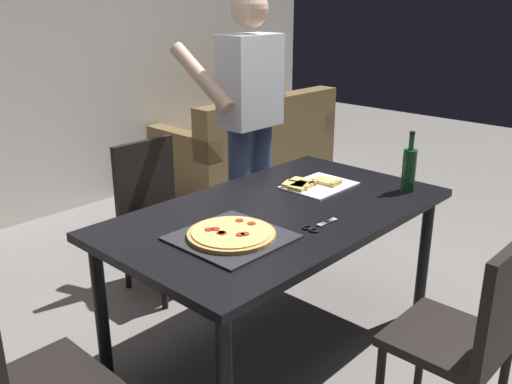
# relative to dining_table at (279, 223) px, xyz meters

# --- Properties ---
(ground_plane) EXTENTS (12.00, 12.00, 0.00)m
(ground_plane) POSITION_rel_dining_table_xyz_m (0.00, 0.00, -0.68)
(ground_plane) COLOR gray
(back_wall) EXTENTS (6.40, 0.10, 2.80)m
(back_wall) POSITION_rel_dining_table_xyz_m (0.00, 2.60, 0.72)
(back_wall) COLOR silver
(back_wall) RESTS_ON ground_plane
(dining_table) EXTENTS (1.68, 0.96, 0.75)m
(dining_table) POSITION_rel_dining_table_xyz_m (0.00, 0.00, 0.00)
(dining_table) COLOR black
(dining_table) RESTS_ON ground_plane
(chair_near_camera) EXTENTS (0.42, 0.42, 0.90)m
(chair_near_camera) POSITION_rel_dining_table_xyz_m (-0.00, -0.97, -0.17)
(chair_near_camera) COLOR black
(chair_near_camera) RESTS_ON ground_plane
(chair_far_side) EXTENTS (0.42, 0.42, 0.90)m
(chair_far_side) POSITION_rel_dining_table_xyz_m (0.00, 0.97, -0.17)
(chair_far_side) COLOR black
(chair_far_side) RESTS_ON ground_plane
(chair_left_end) EXTENTS (0.42, 0.42, 0.90)m
(chair_left_end) POSITION_rel_dining_table_xyz_m (-1.32, 0.00, -0.17)
(chair_left_end) COLOR black
(chair_left_end) RESTS_ON ground_plane
(couch) EXTENTS (1.72, 0.89, 0.85)m
(couch) POSITION_rel_dining_table_xyz_m (1.90, 1.99, -0.38)
(couch) COLOR brown
(couch) RESTS_ON ground_plane
(person_serving_pizza) EXTENTS (0.55, 0.54, 1.75)m
(person_serving_pizza) POSITION_rel_dining_table_xyz_m (0.57, 0.75, 0.32)
(person_serving_pizza) COLOR #38476B
(person_serving_pizza) RESTS_ON ground_plane
(pepperoni_pizza_on_tray) EXTENTS (0.43, 0.43, 0.04)m
(pepperoni_pizza_on_tray) POSITION_rel_dining_table_xyz_m (-0.40, -0.08, 0.09)
(pepperoni_pizza_on_tray) COLOR #2D2D33
(pepperoni_pizza_on_tray) RESTS_ON dining_table
(pizza_slices_on_towel) EXTENTS (0.36, 0.29, 0.03)m
(pizza_slices_on_towel) POSITION_rel_dining_table_xyz_m (0.37, 0.08, 0.08)
(pizza_slices_on_towel) COLOR white
(pizza_slices_on_towel) RESTS_ON dining_table
(wine_bottle) EXTENTS (0.07, 0.07, 0.32)m
(wine_bottle) POSITION_rel_dining_table_xyz_m (0.66, -0.32, 0.19)
(wine_bottle) COLOR #194723
(wine_bottle) RESTS_ON dining_table
(kitchen_scissors) EXTENTS (0.20, 0.09, 0.01)m
(kitchen_scissors) POSITION_rel_dining_table_xyz_m (-0.06, -0.27, 0.08)
(kitchen_scissors) COLOR silver
(kitchen_scissors) RESTS_ON dining_table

